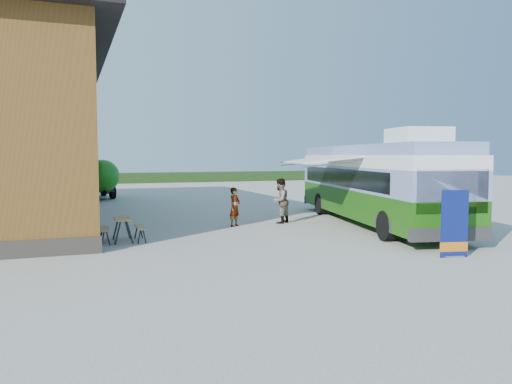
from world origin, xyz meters
name	(u,v)px	position (x,y,z in m)	size (l,w,h in m)	color
ground	(303,240)	(0.00, 0.00, 0.00)	(100.00, 100.00, 0.00)	#BCB7AD
hedge	(218,177)	(8.00, 38.00, 0.50)	(40.00, 3.00, 1.00)	#264419
bus	(373,181)	(4.41, 2.53, 1.79)	(4.93, 12.48, 3.75)	#266A11
awning	(326,158)	(2.29, 2.68, 2.74)	(3.31, 4.54, 0.51)	white
banner	(454,230)	(2.68, -4.08, 0.77)	(0.81, 0.29, 1.89)	navy
picnic_table	(122,224)	(-5.70, 1.76, 0.59)	(1.41, 1.26, 0.79)	tan
person_a	(235,207)	(-1.14, 3.86, 0.78)	(0.57, 0.37, 1.56)	#999999
person_b	(280,201)	(0.93, 4.11, 0.94)	(0.91, 0.71, 1.88)	#999999
slurry_tanker	(95,176)	(-5.70, 20.04, 1.48)	(2.74, 6.91, 2.57)	#1D7815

